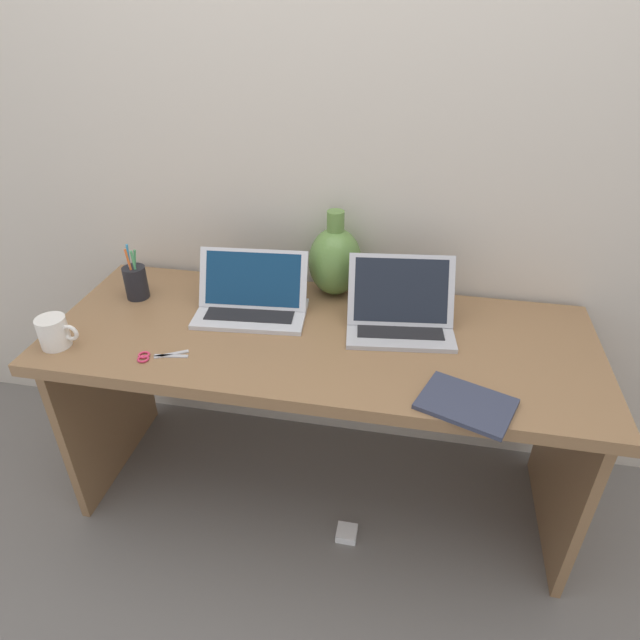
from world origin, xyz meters
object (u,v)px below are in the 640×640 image
(laptop_right, at_px, (400,311))
(notebook_stack, at_px, (466,404))
(scissors, at_px, (154,356))
(power_brick, at_px, (347,533))
(pen_cup, at_px, (136,282))
(laptop_left, at_px, (252,298))
(green_vase, at_px, (335,260))
(coffee_mug, at_px, (54,332))

(laptop_right, height_order, notebook_stack, laptop_right)
(laptop_right, xyz_separation_m, notebook_stack, (0.20, -0.35, -0.05))
(scissors, xyz_separation_m, power_brick, (0.58, 0.03, -0.70))
(laptop_right, bearing_deg, pen_cup, 178.84)
(power_brick, bearing_deg, laptop_right, 68.25)
(laptop_left, height_order, notebook_stack, laptop_left)
(scissors, height_order, power_brick, scissors)
(laptop_right, distance_m, green_vase, 0.31)
(coffee_mug, xyz_separation_m, pen_cup, (0.10, 0.32, 0.01))
(green_vase, distance_m, notebook_stack, 0.70)
(pen_cup, relative_size, power_brick, 2.75)
(laptop_right, xyz_separation_m, coffee_mug, (-1.00, -0.30, -0.01))
(notebook_stack, distance_m, pen_cup, 1.16)
(green_vase, distance_m, pen_cup, 0.69)
(laptop_right, xyz_separation_m, power_brick, (-0.11, -0.27, -0.76))
(laptop_right, height_order, pen_cup, laptop_right)
(green_vase, distance_m, power_brick, 0.95)
(pen_cup, height_order, scissors, pen_cup)
(pen_cup, bearing_deg, laptop_left, -2.44)
(laptop_left, distance_m, pen_cup, 0.42)
(pen_cup, distance_m, power_brick, 1.13)
(laptop_left, height_order, laptop_right, laptop_right)
(coffee_mug, height_order, pen_cup, pen_cup)
(laptop_left, bearing_deg, coffee_mug, -149.70)
(green_vase, height_order, coffee_mug, green_vase)
(laptop_left, xyz_separation_m, laptop_right, (0.48, -0.00, 0.01))
(laptop_left, relative_size, coffee_mug, 2.97)
(pen_cup, bearing_deg, laptop_right, -1.16)
(notebook_stack, bearing_deg, green_vase, 129.29)
(laptop_left, xyz_separation_m, notebook_stack, (0.68, -0.35, -0.05))
(laptop_left, distance_m, notebook_stack, 0.77)
(laptop_left, distance_m, coffee_mug, 0.60)
(green_vase, height_order, power_brick, green_vase)
(pen_cup, height_order, power_brick, pen_cup)
(laptop_right, distance_m, power_brick, 0.81)
(laptop_left, distance_m, green_vase, 0.31)
(green_vase, xyz_separation_m, pen_cup, (-0.66, -0.16, -0.06))
(power_brick, bearing_deg, coffee_mug, -178.04)
(laptop_right, xyz_separation_m, green_vase, (-0.24, 0.18, 0.07))
(green_vase, relative_size, notebook_stack, 1.29)
(laptop_right, distance_m, notebook_stack, 0.41)
(pen_cup, bearing_deg, notebook_stack, -18.61)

